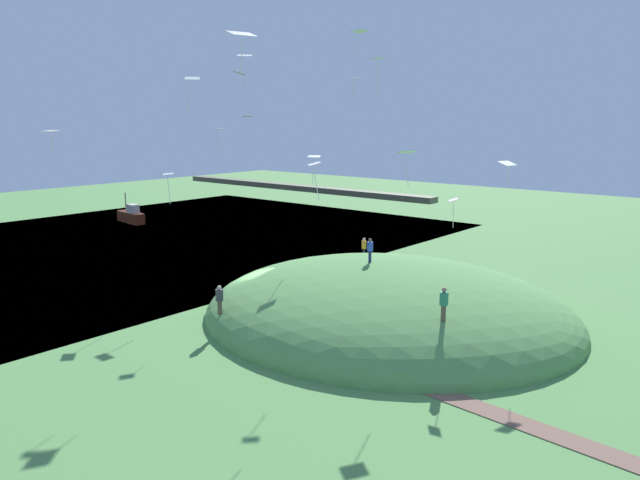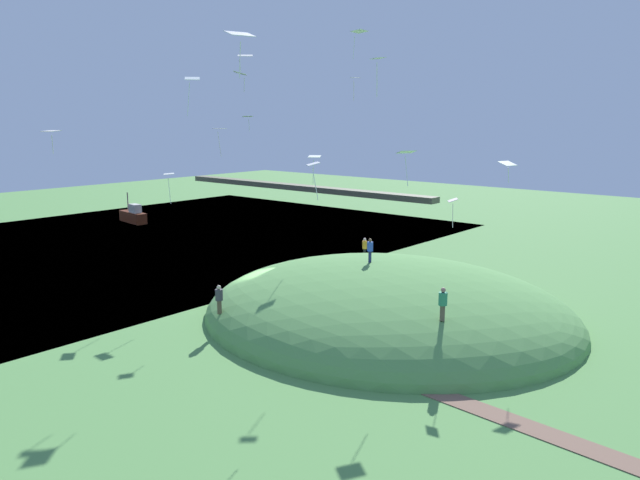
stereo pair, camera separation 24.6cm
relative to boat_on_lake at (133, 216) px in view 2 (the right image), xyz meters
name	(u,v)px [view 2 (the right image)]	position (x,y,z in m)	size (l,w,h in m)	color
ground_plane	(252,304)	(35.73, -13.97, -0.83)	(160.00, 160.00, 0.00)	#548C47
lake_water	(69,255)	(10.72, -13.97, -1.03)	(45.66, 80.00, 0.40)	navy
grass_hill	(387,316)	(44.23, -10.24, -0.83)	(24.21, 22.04, 6.65)	#57904A
dirt_path	(566,441)	(58.41, -18.61, -0.81)	(14.81, 1.23, 0.04)	brown
bridge_deck_far	(299,188)	(10.72, 18.22, 2.69)	(41.09, 1.80, 0.70)	#5A5B44
boat_on_lake	(133,216)	(0.00, 0.00, 0.00)	(5.16, 2.06, 3.56)	#53210F
person_on_hilltop	(370,247)	(42.79, -10.15, 3.46)	(0.42, 0.42, 1.57)	navy
person_with_child	(443,300)	(50.86, -15.08, 2.63)	(0.58, 0.58, 1.75)	brown
person_watching_kites	(219,296)	(38.49, -19.16, 1.41)	(0.61, 0.61, 1.74)	brown
person_walking_path	(365,246)	(36.96, -2.78, 1.65)	(0.52, 0.52, 1.68)	black
kite_0	(453,202)	(49.22, -11.43, 7.07)	(0.84, 0.89, 1.62)	white
kite_1	(507,164)	(50.31, -7.02, 8.96)	(0.89, 1.14, 1.29)	silver
kite_2	(240,74)	(34.71, -13.63, 14.44)	(1.37, 1.38, 1.32)	silver
kite_3	(314,158)	(36.95, -8.87, 8.84)	(1.04, 0.94, 2.02)	silver
kite_4	(240,36)	(45.19, -23.16, 15.01)	(1.04, 1.31, 1.95)	white
kite_5	(169,176)	(30.01, -16.15, 7.73)	(1.22, 1.15, 2.12)	white
kite_6	(313,166)	(44.79, -17.97, 9.19)	(1.06, 1.02, 1.93)	white
kite_7	(51,132)	(30.79, -24.58, 10.83)	(1.11, 0.86, 1.36)	white
kite_8	(248,117)	(32.26, -10.76, 11.68)	(0.76, 0.86, 1.10)	silver
kite_9	(245,56)	(33.48, -12.03, 15.74)	(1.20, 1.19, 1.18)	white
kite_10	(406,154)	(46.90, -12.61, 9.67)	(1.05, 1.18, 2.00)	white
kite_11	(359,32)	(43.87, -13.04, 16.27)	(0.82, 1.07, 1.53)	white
kite_12	(220,130)	(29.66, -11.20, 10.73)	(1.00, 0.73, 2.10)	white
kite_13	(192,81)	(35.13, -17.91, 13.74)	(1.00, 1.03, 2.31)	white
kite_14	(378,61)	(45.86, -14.00, 14.56)	(1.05, 0.95, 2.06)	white
kite_15	(355,80)	(39.75, -7.92, 14.12)	(0.81, 0.80, 1.54)	silver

